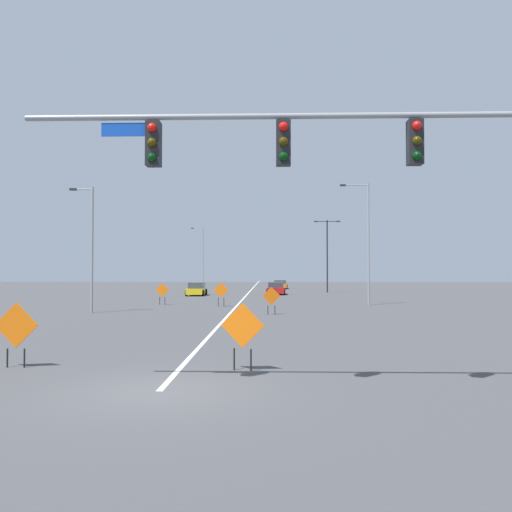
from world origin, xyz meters
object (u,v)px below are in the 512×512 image
object	(u,v)px
construction_sign_right_shoulder	(271,297)
traffic_signal_assembly	(357,165)
construction_sign_median_near	(162,291)
construction_sign_left_shoulder	(16,328)
street_lamp_mid_right	(91,244)
construction_sign_right_lane	(243,328)
street_lamp_far_left	(366,238)
street_lamp_near_left	(327,250)
street_lamp_near_right	(202,254)
construction_sign_median_far	(221,291)
car_yellow_near	(197,289)
car_orange_passing	(280,285)
car_red_far	(276,289)

from	to	relation	value
construction_sign_right_shoulder	traffic_signal_assembly	bearing A→B (deg)	-84.51
construction_sign_right_shoulder	construction_sign_median_near	bearing A→B (deg)	134.87
traffic_signal_assembly	construction_sign_right_shoulder	xyz separation A→B (m)	(-1.96, 20.38, -4.23)
construction_sign_median_near	construction_sign_left_shoulder	xyz separation A→B (m)	(1.23, -26.30, 0.08)
street_lamp_mid_right	construction_sign_right_lane	distance (m)	22.16
construction_sign_median_near	street_lamp_far_left	bearing A→B (deg)	0.24
traffic_signal_assembly	street_lamp_near_left	world-z (taller)	street_lamp_near_left
street_lamp_near_right	construction_sign_median_near	bearing A→B (deg)	-86.33
construction_sign_right_shoulder	street_lamp_mid_right	bearing A→B (deg)	174.55
street_lamp_mid_right	construction_sign_right_lane	world-z (taller)	street_lamp_mid_right
construction_sign_median_far	construction_sign_right_shoulder	bearing A→B (deg)	-60.93
street_lamp_near_right	construction_sign_left_shoulder	distance (m)	73.46
street_lamp_near_right	car_yellow_near	world-z (taller)	street_lamp_near_right
street_lamp_near_left	car_orange_passing	bearing A→B (deg)	114.86
construction_sign_right_lane	street_lamp_near_left	bearing A→B (deg)	80.97
street_lamp_near_left	construction_sign_median_far	size ratio (longest dim) A/B	4.79
construction_sign_left_shoulder	street_lamp_near_left	bearing A→B (deg)	73.42
street_lamp_far_left	car_yellow_near	distance (m)	21.66
street_lamp_near_left	car_red_far	xyz separation A→B (m)	(-6.28, -4.81, -4.48)
car_yellow_near	car_orange_passing	size ratio (longest dim) A/B	0.89
street_lamp_near_right	street_lamp_mid_right	xyz separation A→B (m)	(-0.15, -54.52, -0.91)
car_yellow_near	car_red_far	size ratio (longest dim) A/B	0.92
car_yellow_near	street_lamp_mid_right	bearing A→B (deg)	-99.91
construction_sign_median_far	car_yellow_near	distance (m)	16.81
traffic_signal_assembly	car_yellow_near	bearing A→B (deg)	102.90
street_lamp_mid_right	construction_sign_left_shoulder	xyz separation A→B (m)	(4.38, -18.69, -3.35)
car_red_far	street_lamp_mid_right	bearing A→B (deg)	-116.85
street_lamp_mid_right	car_yellow_near	xyz separation A→B (m)	(3.84, 22.00, -3.85)
street_lamp_near_left	construction_sign_left_shoulder	distance (m)	50.22
traffic_signal_assembly	street_lamp_near_left	bearing A→B (deg)	84.54
street_lamp_mid_right	construction_sign_median_far	world-z (taller)	street_lamp_mid_right
construction_sign_left_shoulder	car_orange_passing	bearing A→B (deg)	81.64
traffic_signal_assembly	street_lamp_near_right	bearing A→B (deg)	100.19
street_lamp_far_left	car_red_far	world-z (taller)	street_lamp_far_left
construction_sign_left_shoulder	car_orange_passing	xyz separation A→B (m)	(8.79, 59.84, -0.56)
construction_sign_right_shoulder	construction_sign_right_lane	size ratio (longest dim) A/B	0.91
construction_sign_right_shoulder	car_orange_passing	distance (m)	42.30
street_lamp_near_right	car_orange_passing	bearing A→B (deg)	-45.75
street_lamp_near_left	street_lamp_near_right	xyz separation A→B (m)	(-18.52, 25.23, 0.31)
construction_sign_median_far	street_lamp_far_left	bearing A→B (deg)	9.70
street_lamp_mid_right	car_yellow_near	world-z (taller)	street_lamp_mid_right
traffic_signal_assembly	construction_sign_right_lane	size ratio (longest dim) A/B	6.52
street_lamp_near_left	street_lamp_far_left	distance (m)	21.63
construction_sign_right_lane	traffic_signal_assembly	bearing A→B (deg)	-42.31
street_lamp_mid_right	construction_sign_right_shoulder	world-z (taller)	street_lamp_mid_right
car_orange_passing	street_lamp_near_left	bearing A→B (deg)	-65.14
construction_sign_median_far	construction_sign_median_near	distance (m)	5.23
construction_sign_right_shoulder	car_red_far	distance (m)	25.62
street_lamp_far_left	traffic_signal_assembly	bearing A→B (deg)	-100.87
street_lamp_far_left	street_lamp_near_left	bearing A→B (deg)	91.98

